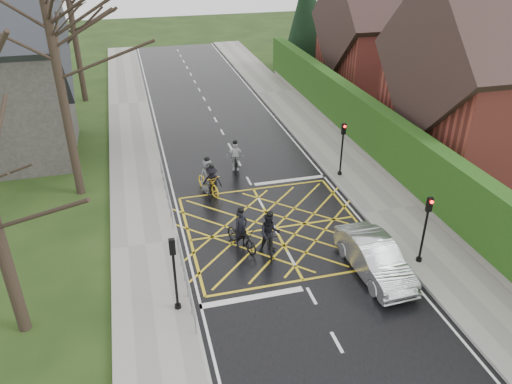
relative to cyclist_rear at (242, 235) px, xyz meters
name	(u,v)px	position (x,y,z in m)	size (l,w,h in m)	color
ground	(275,228)	(1.85, 1.08, -0.65)	(120.00, 120.00, 0.00)	black
road	(275,228)	(1.85, 1.08, -0.65)	(9.00, 80.00, 0.01)	black
sidewalk_right	(390,210)	(7.85, 1.08, -0.58)	(3.00, 80.00, 0.15)	gray
sidewalk_left	(146,246)	(-4.15, 1.08, -0.58)	(3.00, 80.00, 0.15)	gray
stone_wall	(369,154)	(9.60, 7.08, -0.30)	(0.50, 38.00, 0.70)	slate
hedge	(372,126)	(9.60, 7.08, 1.45)	(0.90, 38.00, 2.80)	#183B10
house_near	(507,83)	(16.61, 5.08, 4.08)	(11.80, 9.80, 11.30)	maroon
house_far	(387,39)	(16.61, 19.08, 3.71)	(9.80, 8.80, 10.30)	maroon
conifer	(307,17)	(12.60, 27.08, 4.34)	(4.60, 4.60, 10.00)	black
tree_near	(52,41)	(-7.15, 7.08, 7.26)	(9.24, 9.24, 11.44)	black
tree_mid	(44,1)	(-8.15, 15.08, 7.98)	(10.08, 10.08, 12.48)	black
tree_far	(70,6)	(-7.45, 23.08, 6.54)	(8.40, 8.40, 10.40)	black
railing_south	(185,276)	(-2.80, -2.42, 0.13)	(0.05, 5.04, 1.03)	slate
railing_north	(166,187)	(-2.80, 5.08, 0.14)	(0.05, 6.04, 1.03)	slate
traffic_light_ne	(342,150)	(6.95, 5.27, 1.01)	(0.24, 0.31, 3.21)	black
traffic_light_se	(424,231)	(6.95, -3.13, 1.01)	(0.24, 0.31, 3.21)	black
traffic_light_sw	(175,275)	(-3.25, -3.42, 1.01)	(0.24, 0.31, 3.21)	black
cyclist_rear	(242,235)	(0.00, 0.00, 0.00)	(1.49, 2.18, 2.01)	black
cyclist_back	(270,238)	(1.08, -0.74, 0.14)	(1.06, 2.16, 2.09)	black
cyclist_mid	(212,184)	(-0.37, 5.06, -0.02)	(1.27, 1.89, 1.74)	black
cyclist_front	(236,159)	(1.45, 7.61, 0.04)	(1.08, 1.93, 1.86)	black
cyclist_lead	(208,180)	(-0.53, 5.43, 0.05)	(1.39, 2.21, 2.03)	yellow
car	(375,258)	(4.81, -3.18, 0.10)	(1.58, 4.54, 1.50)	#B8BAC0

